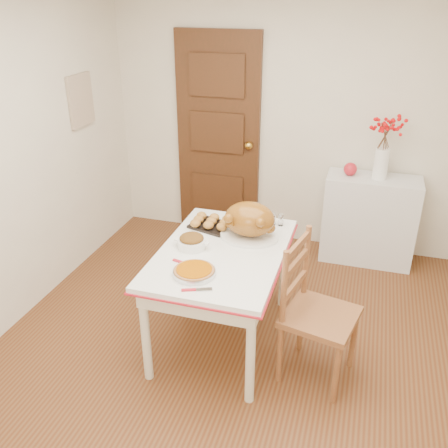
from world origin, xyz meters
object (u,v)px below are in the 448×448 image
(kitchen_table, at_px, (222,295))
(turkey_platter, at_px, (250,221))
(sideboard, at_px, (369,220))
(pumpkin_pie, at_px, (194,271))
(chair_oak, at_px, (321,313))

(kitchen_table, height_order, turkey_platter, turkey_platter)
(sideboard, relative_size, pumpkin_pie, 3.11)
(sideboard, height_order, chair_oak, chair_oak)
(sideboard, relative_size, chair_oak, 0.84)
(sideboard, relative_size, kitchen_table, 0.67)
(sideboard, distance_m, turkey_platter, 1.62)
(sideboard, bearing_deg, kitchen_table, -122.49)
(sideboard, relative_size, turkey_platter, 1.97)
(sideboard, distance_m, kitchen_table, 1.83)
(turkey_platter, distance_m, pumpkin_pie, 0.64)
(kitchen_table, bearing_deg, pumpkin_pie, -101.94)
(turkey_platter, relative_size, pumpkin_pie, 1.58)
(kitchen_table, relative_size, pumpkin_pie, 4.66)
(kitchen_table, xyz_separation_m, pumpkin_pie, (-0.08, -0.36, 0.41))
(sideboard, height_order, kitchen_table, sideboard)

